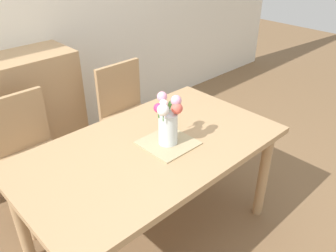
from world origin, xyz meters
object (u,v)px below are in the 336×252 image
at_px(flower_vase, 168,120).
at_px(chair_left, 28,150).
at_px(chair_right, 128,110).
at_px(dining_table, 151,159).

bearing_deg(flower_vase, chair_left, 121.83).
relative_size(chair_right, flower_vase, 3.00).
height_order(chair_right, flower_vase, flower_vase).
height_order(dining_table, chair_left, chair_left).
bearing_deg(flower_vase, dining_table, 150.34).
bearing_deg(flower_vase, chair_right, 68.02).
bearing_deg(dining_table, chair_right, 61.37).
bearing_deg(chair_left, chair_right, -180.00).
height_order(dining_table, chair_right, chair_right).
bearing_deg(chair_right, chair_left, 0.00).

